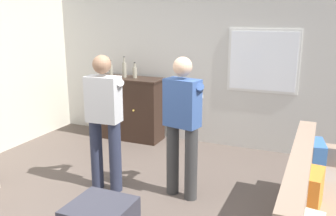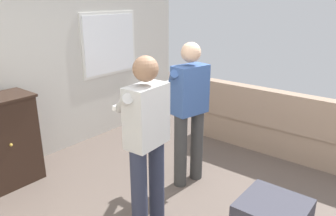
% 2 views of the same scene
% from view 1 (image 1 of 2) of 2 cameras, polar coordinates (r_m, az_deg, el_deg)
% --- Properties ---
extents(ground, '(10.40, 10.40, 0.00)m').
position_cam_1_polar(ground, '(4.37, -8.03, -15.35)').
color(ground, brown).
extents(wall_back_with_window, '(5.20, 0.15, 2.80)m').
position_cam_1_polar(wall_back_with_window, '(6.25, 4.48, 7.39)').
color(wall_back_with_window, beige).
rests_on(wall_back_with_window, ground).
extents(couch, '(0.57, 2.60, 0.93)m').
position_cam_1_polar(couch, '(3.78, 21.26, -15.11)').
color(couch, gray).
rests_on(couch, ground).
extents(sideboard_cabinet, '(1.27, 0.49, 1.08)m').
position_cam_1_polar(sideboard_cabinet, '(6.55, -6.23, 0.00)').
color(sideboard_cabinet, black).
rests_on(sideboard_cabinet, ground).
extents(bottle_wine_green, '(0.07, 0.07, 0.27)m').
position_cam_1_polar(bottle_wine_green, '(6.36, -5.08, 5.47)').
color(bottle_wine_green, gray).
rests_on(bottle_wine_green, sideboard_cabinet).
extents(bottle_liquor_amber, '(0.06, 0.06, 0.29)m').
position_cam_1_polar(bottle_liquor_amber, '(6.54, -8.69, 5.74)').
color(bottle_liquor_amber, gray).
rests_on(bottle_liquor_amber, sideboard_cabinet).
extents(bottle_spirits_clear, '(0.07, 0.07, 0.36)m').
position_cam_1_polar(bottle_spirits_clear, '(6.43, -6.65, 5.86)').
color(bottle_spirits_clear, gray).
rests_on(bottle_spirits_clear, sideboard_cabinet).
extents(person_standing_left, '(0.56, 0.49, 1.68)m').
position_cam_1_polar(person_standing_left, '(4.56, -9.64, -1.31)').
color(person_standing_left, '#282D42').
rests_on(person_standing_left, ground).
extents(person_standing_right, '(0.54, 0.51, 1.68)m').
position_cam_1_polar(person_standing_right, '(4.32, 2.25, -2.00)').
color(person_standing_right, '#383838').
rests_on(person_standing_right, ground).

